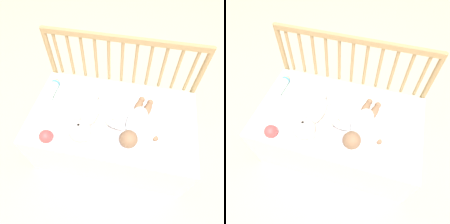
# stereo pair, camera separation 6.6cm
# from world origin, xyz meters

# --- Properties ---
(ground_plane) EXTENTS (12.00, 12.00, 0.00)m
(ground_plane) POSITION_xyz_m (0.00, 0.00, 0.00)
(ground_plane) COLOR #C6B293
(crib_mattress) EXTENTS (1.14, 0.65, 0.44)m
(crib_mattress) POSITION_xyz_m (0.00, 0.00, 0.22)
(crib_mattress) COLOR silver
(crib_mattress) RESTS_ON ground_plane
(crib_rail) EXTENTS (1.14, 0.04, 0.83)m
(crib_rail) POSITION_xyz_m (-0.00, 0.35, 0.58)
(crib_rail) COLOR tan
(crib_rail) RESTS_ON ground_plane
(blanket) EXTENTS (0.86, 0.55, 0.01)m
(blanket) POSITION_xyz_m (0.02, -0.03, 0.45)
(blanket) COLOR white
(blanket) RESTS_ON crib_mattress
(teddy_bear) EXTENTS (0.29, 0.44, 0.15)m
(teddy_bear) POSITION_xyz_m (-0.15, -0.11, 0.51)
(teddy_bear) COLOR silver
(teddy_bear) RESTS_ON crib_mattress
(baby) EXTENTS (0.36, 0.43, 0.11)m
(baby) POSITION_xyz_m (0.17, -0.06, 0.49)
(baby) COLOR white
(baby) RESTS_ON crib_mattress
(baby_bottle) EXTENTS (0.06, 0.19, 0.06)m
(baby_bottle) POSITION_xyz_m (-0.48, 0.13, 0.47)
(baby_bottle) COLOR white
(baby_bottle) RESTS_ON crib_mattress
(toy_ball) EXTENTS (0.08, 0.08, 0.08)m
(toy_ball) POSITION_xyz_m (-0.37, -0.26, 0.49)
(toy_ball) COLOR #DB4C4C
(toy_ball) RESTS_ON crib_mattress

